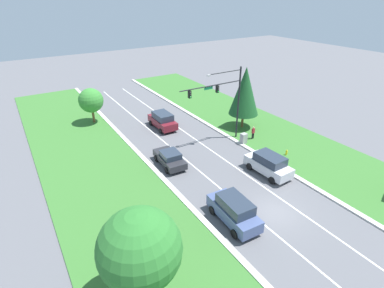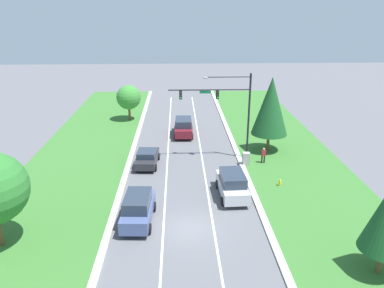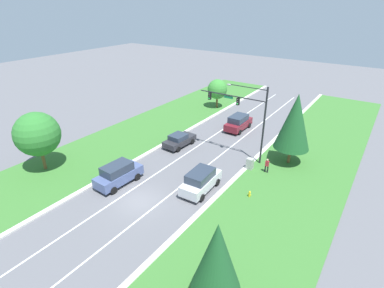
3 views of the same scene
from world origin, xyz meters
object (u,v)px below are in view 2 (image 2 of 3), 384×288
Objects in this scene: utility_cabinet at (246,159)px; pedestrian at (263,155)px; slate_blue_suv at (138,208)px; fire_hydrant at (280,183)px; burgundy_suv at (183,127)px; conifer_far_right_tree at (271,106)px; traffic_signal_mast at (227,104)px; oak_near_left_tree at (129,97)px; charcoal_sedan at (147,158)px; silver_suv at (232,184)px.

pedestrian is (1.79, 0.32, 0.27)m from utility_cabinet.
slate_blue_suv is 7.21× the size of fire_hydrant.
conifer_far_right_tree is (9.11, -5.54, 3.95)m from burgundy_suv.
utility_cabinet is at bearing -45.93° from traffic_signal_mast.
slate_blue_suv is 15.46m from pedestrian.
pedestrian reaches higher than fire_hydrant.
oak_near_left_tree is at bearing 101.10° from slate_blue_suv.
charcoal_sedan is 0.92× the size of silver_suv.
silver_suv is at bearing 29.40° from slate_blue_suv.
silver_suv is at bearing -75.91° from burgundy_suv.
traffic_signal_mast is 6.66× the size of utility_cabinet.
fire_hydrant is 0.14× the size of oak_near_left_tree.
charcoal_sedan is at bearing 93.74° from slate_blue_suv.
conifer_far_right_tree reaches higher than oak_near_left_tree.
silver_suv is 12.13m from conifer_far_right_tree.
slate_blue_suv is at bearing -132.66° from conifer_far_right_tree.
silver_suv is (-0.47, -8.21, -4.75)m from traffic_signal_mast.
conifer_far_right_tree is (1.27, 3.49, 4.10)m from pedestrian.
pedestrian is (11.61, -0.02, 0.11)m from charcoal_sedan.
pedestrian is at bearing 94.19° from fire_hydrant.
utility_cabinet is 1.90× the size of fire_hydrant.
pedestrian reaches higher than charcoal_sedan.
conifer_far_right_tree is (4.86, 1.95, -0.80)m from traffic_signal_mast.
slate_blue_suv reaches higher than pedestrian.
silver_suv is 7.81m from pedestrian.
conifer_far_right_tree reaches higher than burgundy_suv.
burgundy_suv is at bearing 70.60° from charcoal_sedan.
traffic_signal_mast is 9.50m from silver_suv.
traffic_signal_mast is 9.49m from fire_hydrant.
utility_cabinet is 0.79× the size of pedestrian.
conifer_far_right_tree reaches higher than fire_hydrant.
charcoal_sedan is 9.76m from burgundy_suv.
slate_blue_suv is at bearing -100.10° from burgundy_suv.
traffic_signal_mast is at bearing 14.03° from charcoal_sedan.
silver_suv is at bearing -109.73° from utility_cabinet.
slate_blue_suv is 1.03× the size of oak_near_left_tree.
fire_hydrant is 9.83m from conifer_far_right_tree.
burgundy_suv is at bearing 119.62° from traffic_signal_mast.
traffic_signal_mast is 12.63× the size of fire_hydrant.
charcoal_sedan is at bearing -169.28° from traffic_signal_mast.
fire_hydrant is at bearing -59.16° from traffic_signal_mast.
silver_suv is 3.77× the size of utility_cabinet.
conifer_far_right_tree is at bearing -36.43° from oak_near_left_tree.
slate_blue_suv is at bearing -81.93° from oak_near_left_tree.
slate_blue_suv is 26.31m from oak_near_left_tree.
utility_cabinet is 6.56m from conifer_far_right_tree.
pedestrian is at bearing 10.25° from utility_cabinet.
oak_near_left_tree is (-15.54, 20.71, 2.90)m from fire_hydrant.
utility_cabinet is (6.06, -9.34, -0.43)m from burgundy_suv.
oak_near_left_tree is (-3.68, 25.96, 2.12)m from slate_blue_suv.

